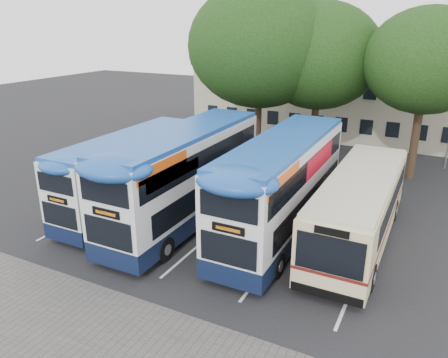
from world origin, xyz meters
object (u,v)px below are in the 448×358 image
Objects in this scene: tree_right at (427,61)px; bus_dd_right at (283,183)px; bus_dd_left at (130,170)px; bus_single at (360,204)px; tree_left at (260,46)px; bus_dd_mid at (185,172)px; tree_mid at (319,56)px.

bus_dd_right is at bearing -113.18° from tree_right.
bus_dd_right is at bearing 6.50° from bus_dd_left.
bus_dd_right is 1.03× the size of bus_single.
bus_dd_left is at bearing -136.79° from tree_right.
bus_single is (9.26, -10.07, -6.22)m from tree_left.
bus_dd_mid is (3.42, 0.05, 0.36)m from bus_dd_left.
tree_mid is at bearing 65.44° from bus_dd_left.
tree_left reaches higher than bus_single.
tree_left is 15.02m from bus_single.
bus_single is (3.44, 0.83, -0.75)m from bus_dd_right.
bus_single is at bearing -97.60° from tree_right.
bus_dd_mid is (1.06, -11.78, -5.44)m from tree_left.
tree_right is at bearing -9.82° from tree_mid.
bus_dd_left is (-13.02, -12.23, -5.17)m from tree_right.
bus_single is (-1.40, -10.47, -5.59)m from tree_right.
bus_dd_left is (-6.13, -13.42, -5.16)m from tree_mid.
tree_left is at bearing 118.09° from bus_dd_right.
tree_left is at bearing -157.10° from tree_mid.
tree_mid is at bearing 170.18° from tree_right.
tree_left is 1.09× the size of bus_dd_right.
tree_mid is at bearing 78.54° from bus_dd_mid.
bus_dd_left is 3.44m from bus_dd_mid.
tree_left is 1.16× the size of tree_right.
tree_mid is (3.77, 1.59, -0.64)m from tree_left.
tree_left is at bearing 78.69° from bus_dd_left.
bus_dd_right is 3.62m from bus_single.
tree_right is at bearing 82.40° from bus_single.
tree_mid reaches higher than tree_right.
bus_single is (11.62, 1.76, -0.42)m from bus_dd_left.
bus_dd_mid reaches higher than bus_dd_right.
tree_left is 1.07× the size of bus_dd_mid.
tree_right reaches higher than bus_dd_left.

